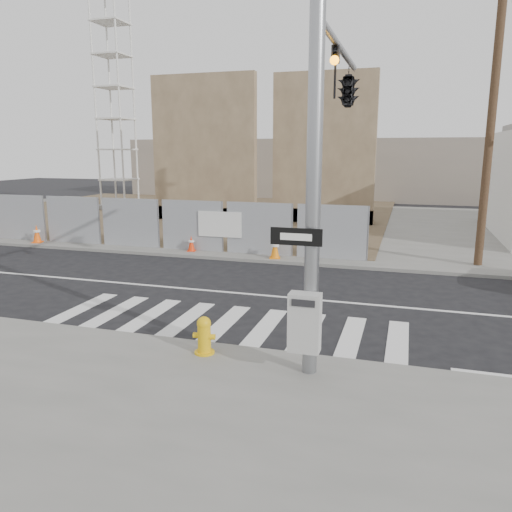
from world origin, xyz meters
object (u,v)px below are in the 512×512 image
(signal_pole, at_px, (339,116))
(crane_tower, at_px, (113,73))
(traffic_cone_d, at_px, (275,248))
(traffic_cone_b, at_px, (37,234))
(traffic_cone_c, at_px, (191,243))
(fire_hydrant, at_px, (204,335))

(signal_pole, xyz_separation_m, crane_tower, (-17.49, 19.05, 4.24))
(crane_tower, distance_m, traffic_cone_d, 20.91)
(signal_pole, bearing_deg, traffic_cone_d, 115.58)
(traffic_cone_b, bearing_deg, crane_tower, 106.22)
(traffic_cone_b, height_order, traffic_cone_c, traffic_cone_b)
(signal_pole, relative_size, traffic_cone_c, 11.19)
(signal_pole, distance_m, traffic_cone_b, 15.94)
(traffic_cone_c, distance_m, traffic_cone_d, 3.55)
(signal_pole, bearing_deg, fire_hydrant, -130.18)
(traffic_cone_d, bearing_deg, fire_hydrant, -83.91)
(traffic_cone_c, bearing_deg, signal_pole, -45.70)
(traffic_cone_c, xyz_separation_m, traffic_cone_d, (3.54, -0.32, 0.06))
(traffic_cone_b, bearing_deg, signal_pole, -25.38)
(traffic_cone_d, bearing_deg, traffic_cone_c, 174.85)
(fire_hydrant, bearing_deg, traffic_cone_b, 129.70)
(signal_pole, relative_size, traffic_cone_b, 8.93)
(fire_hydrant, relative_size, traffic_cone_c, 1.21)
(signal_pole, distance_m, crane_tower, 26.21)
(signal_pole, distance_m, fire_hydrant, 5.42)
(traffic_cone_b, relative_size, traffic_cone_d, 1.04)
(crane_tower, relative_size, traffic_cone_d, 24.06)
(fire_hydrant, xyz_separation_m, traffic_cone_b, (-11.72, 9.12, 0.01))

